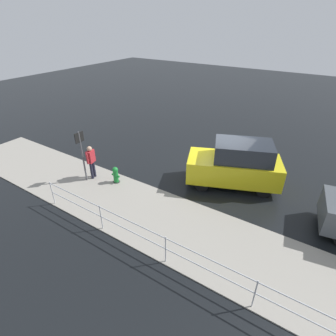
{
  "coord_description": "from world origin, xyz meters",
  "views": [
    {
      "loc": [
        -3.82,
        10.27,
        6.52
      ],
      "look_at": [
        1.44,
        2.12,
        0.9
      ],
      "focal_mm": 28.0,
      "sensor_mm": 36.0,
      "label": 1
    }
  ],
  "objects_px": {
    "pedestrian": "(91,160)",
    "sign_post": "(81,150)",
    "moving_hatchback": "(236,164)",
    "fire_hydrant": "(116,175)"
  },
  "relations": [
    {
      "from": "moving_hatchback",
      "to": "sign_post",
      "type": "distance_m",
      "value": 6.66
    },
    {
      "from": "sign_post",
      "to": "moving_hatchback",
      "type": "bearing_deg",
      "value": -149.83
    },
    {
      "from": "pedestrian",
      "to": "sign_post",
      "type": "height_order",
      "value": "sign_post"
    },
    {
      "from": "moving_hatchback",
      "to": "pedestrian",
      "type": "relative_size",
      "value": 2.63
    },
    {
      "from": "moving_hatchback",
      "to": "pedestrian",
      "type": "height_order",
      "value": "moving_hatchback"
    },
    {
      "from": "pedestrian",
      "to": "sign_post",
      "type": "relative_size",
      "value": 0.68
    },
    {
      "from": "fire_hydrant",
      "to": "pedestrian",
      "type": "distance_m",
      "value": 1.31
    },
    {
      "from": "moving_hatchback",
      "to": "sign_post",
      "type": "xyz_separation_m",
      "value": [
        5.74,
        3.33,
        0.55
      ]
    },
    {
      "from": "moving_hatchback",
      "to": "fire_hydrant",
      "type": "distance_m",
      "value": 5.29
    },
    {
      "from": "fire_hydrant",
      "to": "sign_post",
      "type": "relative_size",
      "value": 0.33
    }
  ]
}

